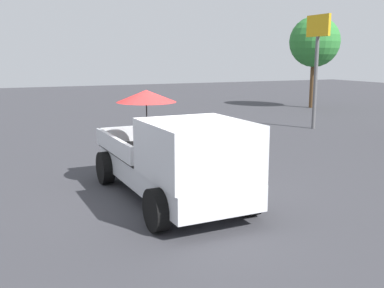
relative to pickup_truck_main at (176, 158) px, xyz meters
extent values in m
plane|color=#38383D|center=(-0.43, 0.00, -0.99)|extent=(80.00, 80.00, 0.00)
cylinder|color=black|center=(1.30, 1.02, -0.59)|extent=(0.81, 0.30, 0.80)
cylinder|color=black|center=(1.35, -0.94, -0.59)|extent=(0.81, 0.30, 0.80)
cylinder|color=black|center=(-2.20, 0.93, -0.59)|extent=(0.81, 0.30, 0.80)
cylinder|color=black|center=(-2.15, -1.02, -0.59)|extent=(0.81, 0.30, 0.80)
cube|color=silver|center=(-0.43, 0.00, -0.42)|extent=(5.04, 1.92, 0.50)
cube|color=silver|center=(0.97, 0.03, 0.37)|extent=(2.14, 1.91, 1.08)
cube|color=#4C606B|center=(1.97, 0.05, 0.57)|extent=(0.10, 1.72, 0.64)
cube|color=black|center=(-1.58, -0.03, -0.14)|extent=(2.84, 1.91, 0.06)
cube|color=silver|center=(-1.60, 0.89, 0.09)|extent=(2.80, 0.17, 0.40)
cube|color=silver|center=(-1.56, -0.95, 0.09)|extent=(2.80, 0.17, 0.40)
cube|color=silver|center=(-2.93, -0.06, 0.09)|extent=(0.14, 1.84, 0.40)
ellipsoid|color=olive|center=(-1.25, -0.04, 0.15)|extent=(0.69, 0.34, 0.52)
sphere|color=olive|center=(-0.95, -0.03, 0.47)|extent=(0.29, 0.29, 0.28)
cone|color=olive|center=(-0.95, 0.05, 0.61)|extent=(0.09, 0.09, 0.12)
cone|color=olive|center=(-0.95, -0.11, 0.61)|extent=(0.09, 0.09, 0.12)
cylinder|color=black|center=(-1.41, -0.17, 0.51)|extent=(0.03, 0.03, 1.23)
cone|color=red|center=(-1.41, -0.17, 1.22)|extent=(1.44, 1.44, 0.28)
cylinder|color=#59595B|center=(-7.02, 9.41, 0.98)|extent=(0.16, 0.16, 3.94)
cube|color=gold|center=(-7.02, 9.41, 3.40)|extent=(1.40, 0.12, 0.90)
cylinder|color=brown|center=(-13.65, 14.68, 0.48)|extent=(0.32, 0.32, 2.93)
sphere|color=#2D7A33|center=(-13.65, 14.68, 3.00)|extent=(3.02, 3.02, 3.02)
camera|label=1|loc=(8.69, -3.59, 2.13)|focal=42.41mm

